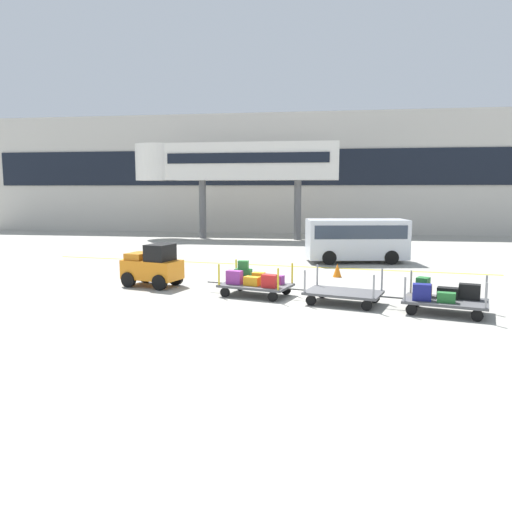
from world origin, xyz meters
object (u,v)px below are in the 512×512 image
Objects in this scene: baggage_cart_middle at (343,293)px; shuttle_van at (357,237)px; baggage_cart_tail at (443,296)px; baggage_cart_lead at (254,281)px; safety_cone_near at (337,270)px; baggage_tug at (153,266)px.

shuttle_van is at bearing 85.42° from baggage_cart_middle.
baggage_cart_lead is at bearing 165.10° from baggage_cart_tail.
safety_cone_near is (2.78, 4.18, -0.22)m from baggage_cart_lead.
safety_cone_near is (-0.17, 4.99, -0.07)m from baggage_cart_middle.
shuttle_van is at bearing 78.33° from safety_cone_near.
baggage_cart_lead is at bearing -123.61° from safety_cone_near.
baggage_cart_middle is 4.99m from safety_cone_near.
baggage_cart_middle is at bearing 165.54° from baggage_cart_tail.
baggage_cart_middle reaches higher than safety_cone_near.
baggage_cart_tail is at bearing -62.29° from safety_cone_near.
baggage_cart_middle is at bearing -15.38° from baggage_tug.
baggage_cart_lead is (3.96, -1.09, -0.26)m from baggage_tug.
baggage_cart_middle is 5.61× the size of safety_cone_near.
baggage_cart_middle is 9.53m from shuttle_van.
baggage_cart_lead is at bearing -113.17° from shuttle_van.
shuttle_van is (-2.08, 10.19, 0.75)m from baggage_cart_tail.
shuttle_van is (3.70, 8.65, 0.74)m from baggage_cart_lead.
baggage_cart_tail is 0.61× the size of shuttle_van.
shuttle_van reaches higher than safety_cone_near.
baggage_tug is at bearing 164.59° from baggage_cart_lead.
shuttle_van is 4.66m from safety_cone_near.
baggage_tug is 0.75× the size of baggage_cart_lead.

